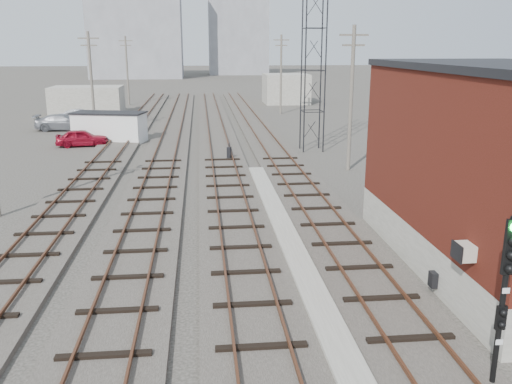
{
  "coord_description": "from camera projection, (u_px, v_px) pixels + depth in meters",
  "views": [
    {
      "loc": [
        -2.91,
        -5.4,
        7.77
      ],
      "look_at": [
        -0.81,
        15.07,
        2.2
      ],
      "focal_mm": 38.0,
      "sensor_mm": 36.0,
      "label": 1
    }
  ],
  "objects": [
    {
      "name": "ground",
      "position": [
        225.0,
        112.0,
        65.12
      ],
      "size": [
        320.0,
        320.0,
        0.0
      ],
      "primitive_type": "plane",
      "color": "#282621",
      "rests_on": "ground"
    },
    {
      "name": "track_right",
      "position": [
        266.0,
        141.0,
        45.17
      ],
      "size": [
        3.2,
        90.0,
        0.39
      ],
      "color": "#332D28",
      "rests_on": "ground"
    },
    {
      "name": "track_mid_right",
      "position": [
        218.0,
        142.0,
        44.78
      ],
      "size": [
        3.2,
        90.0,
        0.39
      ],
      "color": "#332D28",
      "rests_on": "ground"
    },
    {
      "name": "track_mid_left",
      "position": [
        170.0,
        142.0,
        44.38
      ],
      "size": [
        3.2,
        90.0,
        0.39
      ],
      "color": "#332D28",
      "rests_on": "ground"
    },
    {
      "name": "track_left",
      "position": [
        120.0,
        143.0,
        43.99
      ],
      "size": [
        3.2,
        90.0,
        0.39
      ],
      "color": "#332D28",
      "rests_on": "ground"
    },
    {
      "name": "platform_curb",
      "position": [
        293.0,
        250.0,
        20.96
      ],
      "size": [
        0.9,
        28.0,
        0.26
      ],
      "primitive_type": "cube",
      "color": "gray",
      "rests_on": "ground"
    },
    {
      "name": "brick_building",
      "position": [
        503.0,
        169.0,
        18.82
      ],
      "size": [
        6.54,
        12.2,
        7.22
      ],
      "color": "gray",
      "rests_on": "ground"
    },
    {
      "name": "lattice_tower",
      "position": [
        314.0,
        49.0,
        39.69
      ],
      "size": [
        1.6,
        1.6,
        15.0
      ],
      "color": "black",
      "rests_on": "ground"
    },
    {
      "name": "utility_pole_left_b",
      "position": [
        92.0,
        80.0,
        48.23
      ],
      "size": [
        1.8,
        0.24,
        9.0
      ],
      "color": "#595147",
      "rests_on": "ground"
    },
    {
      "name": "utility_pole_left_c",
      "position": [
        127.0,
        69.0,
        72.23
      ],
      "size": [
        1.8,
        0.24,
        9.0
      ],
      "color": "#595147",
      "rests_on": "ground"
    },
    {
      "name": "utility_pole_right_a",
      "position": [
        351.0,
        95.0,
        33.78
      ],
      "size": [
        1.8,
        0.24,
        9.0
      ],
      "color": "#595147",
      "rests_on": "ground"
    },
    {
      "name": "utility_pole_right_b",
      "position": [
        281.0,
        72.0,
        62.58
      ],
      "size": [
        1.8,
        0.24,
        9.0
      ],
      "color": "#595147",
      "rests_on": "ground"
    },
    {
      "name": "apartment_left",
      "position": [
        135.0,
        15.0,
        131.44
      ],
      "size": [
        22.0,
        14.0,
        30.0
      ],
      "primitive_type": "cube",
      "color": "gray",
      "rests_on": "ground"
    },
    {
      "name": "apartment_right",
      "position": [
        238.0,
        26.0,
        148.92
      ],
      "size": [
        16.0,
        12.0,
        26.0
      ],
      "primitive_type": "cube",
      "color": "gray",
      "rests_on": "ground"
    },
    {
      "name": "shed_left",
      "position": [
        87.0,
        100.0,
        63.12
      ],
      "size": [
        8.0,
        5.0,
        3.2
      ],
      "primitive_type": "cube",
      "color": "gray",
      "rests_on": "ground"
    },
    {
      "name": "shed_right",
      "position": [
        286.0,
        89.0,
        75.08
      ],
      "size": [
        6.0,
        6.0,
        4.0
      ],
      "primitive_type": "cube",
      "color": "gray",
      "rests_on": "ground"
    },
    {
      "name": "signal_mast",
      "position": [
        505.0,
        291.0,
        11.99
      ],
      "size": [
        0.4,
        0.42,
        4.24
      ],
      "color": "gray",
      "rests_on": "ground"
    },
    {
      "name": "switch_stand",
      "position": [
        229.0,
        153.0,
        37.64
      ],
      "size": [
        0.34,
        0.34,
        1.16
      ],
      "rotation": [
        0.0,
        0.0,
        -0.36
      ],
      "color": "black",
      "rests_on": "ground"
    },
    {
      "name": "site_trailer",
      "position": [
        110.0,
        127.0,
        44.92
      ],
      "size": [
        6.33,
        3.87,
        2.48
      ],
      "rotation": [
        0.0,
        0.0,
        -0.24
      ],
      "color": "white",
      "rests_on": "ground"
    },
    {
      "name": "car_red",
      "position": [
        82.0,
        138.0,
        43.1
      ],
      "size": [
        4.15,
        2.08,
        1.36
      ],
      "primitive_type": "imported",
      "rotation": [
        0.0,
        0.0,
        1.69
      ],
      "color": "maroon",
      "rests_on": "ground"
    },
    {
      "name": "car_silver",
      "position": [
        82.0,
        117.0,
        55.15
      ],
      "size": [
        4.78,
        2.36,
        1.51
      ],
      "primitive_type": "imported",
      "rotation": [
        0.0,
        0.0,
        1.74
      ],
      "color": "#9D9FA4",
      "rests_on": "ground"
    },
    {
      "name": "car_grey",
      "position": [
        64.0,
        122.0,
        51.18
      ],
      "size": [
        5.25,
        2.2,
        1.51
      ],
      "primitive_type": "imported",
      "rotation": [
        0.0,
        0.0,
        1.55
      ],
      "color": "gray",
      "rests_on": "ground"
    }
  ]
}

